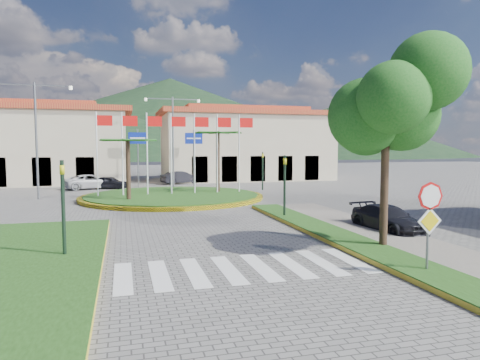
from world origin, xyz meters
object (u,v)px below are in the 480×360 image
object	(u,v)px
white_van	(91,182)
car_dark_b	(181,177)
car_side_right	(388,219)
roundabout_island	(173,196)
stop_sign	(429,212)
car_dark_a	(110,182)
deciduous_tree	(387,102)

from	to	relation	value
white_van	car_dark_b	xyz separation A→B (m)	(8.13, 3.06, 0.01)
car_dark_b	car_side_right	distance (m)	26.63
roundabout_island	white_van	distance (m)	10.60
stop_sign	car_side_right	size ratio (longest dim) A/B	0.69
roundabout_island	car_dark_b	size ratio (longest dim) A/B	3.30
stop_sign	car_side_right	distance (m)	6.46
roundabout_island	stop_sign	distance (m)	20.69
car_dark_a	car_side_right	distance (m)	25.67
stop_sign	car_side_right	world-z (taller)	stop_sign
white_van	car_dark_b	world-z (taller)	car_dark_b
car_dark_a	car_side_right	bearing A→B (deg)	-132.12
white_van	car_dark_a	bearing A→B (deg)	-122.94
white_van	car_side_right	size ratio (longest dim) A/B	1.18
deciduous_tree	white_van	size ratio (longest dim) A/B	1.50
car_dark_a	car_dark_b	bearing A→B (deg)	-42.72
car_side_right	car_dark_a	bearing A→B (deg)	113.17
deciduous_tree	car_dark_a	size ratio (longest dim) A/B	2.08
roundabout_island	deciduous_tree	xyz separation A→B (m)	(5.50, -17.00, 5.00)
roundabout_island	stop_sign	world-z (taller)	roundabout_island
stop_sign	white_van	bearing A→B (deg)	110.70
deciduous_tree	car_dark_b	world-z (taller)	deciduous_tree
car_dark_b	stop_sign	bearing A→B (deg)	166.02
stop_sign	deciduous_tree	world-z (taller)	deciduous_tree
deciduous_tree	car_dark_a	distance (m)	27.67
white_van	car_dark_b	bearing A→B (deg)	-90.50
stop_sign	car_dark_b	distance (m)	31.98
roundabout_island	car_dark_a	world-z (taller)	roundabout_island
stop_sign	car_dark_a	size ratio (longest dim) A/B	0.81
stop_sign	car_dark_b	world-z (taller)	stop_sign
car_dark_b	deciduous_tree	bearing A→B (deg)	167.72
deciduous_tree	car_dark_a	xyz separation A→B (m)	(-9.92, 25.42, -4.62)
stop_sign	deciduous_tree	distance (m)	4.59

